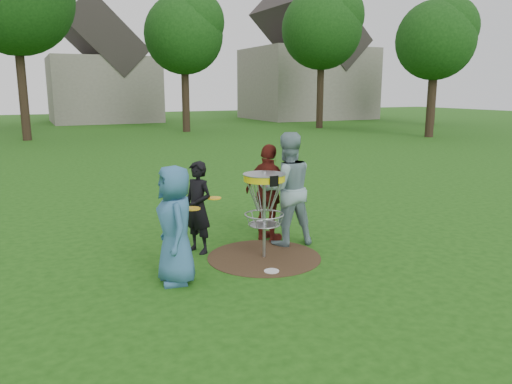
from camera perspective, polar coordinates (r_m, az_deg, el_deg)
name	(u,v)px	position (r m, az deg, el deg)	size (l,w,h in m)	color
ground	(264,257)	(7.96, 0.93, -7.46)	(100.00, 100.00, 0.00)	#19470F
dirt_patch	(264,257)	(7.96, 0.93, -7.44)	(1.80, 1.80, 0.01)	#47331E
player_blue	(175,225)	(6.83, -9.21, -3.75)	(0.80, 0.52, 1.63)	#356792
player_black	(198,207)	(8.06, -6.65, -1.76)	(0.55, 0.36, 1.50)	black
player_grey	(287,189)	(8.42, 3.56, 0.35)	(0.93, 0.73, 1.92)	#7D9BA1
player_maroon	(269,193)	(8.61, 1.50, -0.13)	(0.99, 0.41, 1.70)	#5D1C15
disc_on_grass	(272,271)	(7.36, 1.79, -9.04)	(0.22, 0.22, 0.02)	white
disc_golf_basket	(264,194)	(7.69, 0.96, -0.27)	(0.66, 0.67, 1.38)	#9EA0A5
held_discs	(241,192)	(7.80, -1.75, 0.00)	(1.93, 1.09, 0.28)	gold
tree_row	(91,16)	(27.90, -18.33, 18.58)	(51.20, 17.42, 9.90)	#38281C
house_row	(130,68)	(40.65, -14.21, 13.56)	(44.50, 10.65, 11.62)	gray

